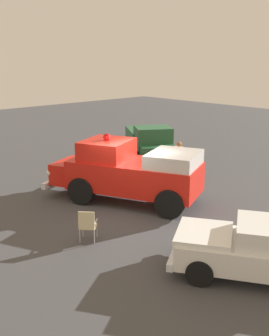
{
  "coord_description": "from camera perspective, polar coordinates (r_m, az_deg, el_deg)",
  "views": [
    {
      "loc": [
        -10.45,
        9.63,
        5.45
      ],
      "look_at": [
        0.31,
        -0.45,
        1.35
      ],
      "focal_mm": 43.47,
      "sensor_mm": 36.0,
      "label": 1
    }
  ],
  "objects": [
    {
      "name": "ground_plane",
      "position": [
        15.23,
        -0.44,
        -5.45
      ],
      "size": [
        60.0,
        60.0,
        0.0
      ],
      "primitive_type": "plane",
      "color": "#424244"
    },
    {
      "name": "vintage_fire_truck",
      "position": [
        15.44,
        -0.8,
        -0.46
      ],
      "size": [
        6.32,
        4.39,
        2.59
      ],
      "color": "black",
      "rests_on": "ground"
    },
    {
      "name": "classic_hot_rod",
      "position": [
        10.89,
        17.22,
        -10.82
      ],
      "size": [
        4.68,
        3.87,
        1.46
      ],
      "color": "black",
      "rests_on": "ground"
    },
    {
      "name": "parked_pickup",
      "position": [
        21.98,
        2.1,
        3.81
      ],
      "size": [
        5.0,
        4.13,
        1.9
      ],
      "color": "black",
      "rests_on": "ground"
    },
    {
      "name": "lawn_chair_by_car",
      "position": [
        19.53,
        4.8,
        1.07
      ],
      "size": [
        0.54,
        0.53,
        1.02
      ],
      "color": "#B7BABF",
      "rests_on": "ground"
    },
    {
      "name": "lawn_chair_spare",
      "position": [
        12.34,
        -6.63,
        -7.77
      ],
      "size": [
        0.69,
        0.69,
        1.02
      ],
      "color": "#B7BABF",
      "rests_on": "ground"
    },
    {
      "name": "spectator_standing",
      "position": [
        18.74,
        6.22,
        1.59
      ],
      "size": [
        0.65,
        0.3,
        1.68
      ],
      "color": "#2D334C",
      "rests_on": "ground"
    }
  ]
}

